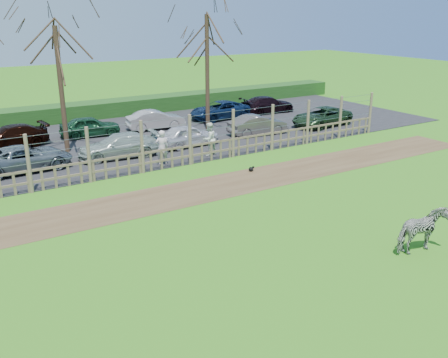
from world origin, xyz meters
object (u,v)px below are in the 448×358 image
car_2 (25,158)px  car_3 (119,146)px  zebra (423,231)px  car_10 (90,126)px  car_13 (267,104)px  tree_mid (58,59)px  tree_right (207,45)px  visitor_b (209,139)px  car_6 (322,117)px  crow (251,169)px  visitor_a (162,148)px  car_9 (9,137)px  car_5 (258,125)px  car_12 (220,110)px  car_4 (188,135)px  car_11 (156,120)px

car_2 → car_3: (4.55, -0.22, 0.00)m
zebra → car_10: size_ratio=0.49×
car_3 → car_13: (13.50, 5.39, 0.00)m
tree_mid → car_2: (-2.60, -2.31, -4.23)m
tree_mid → zebra: (6.15, -17.59, -4.14)m
car_2 → car_13: bearing=-77.7°
tree_right → visitor_b: size_ratio=4.26×
tree_right → car_13: 8.28m
car_6 → car_13: size_ratio=1.04×
tree_mid → crow: (6.39, -8.00, -4.75)m
visitor_a → crow: bearing=149.4°
tree_mid → zebra: 19.09m
crow → car_10: bearing=111.8°
tree_mid → car_9: size_ratio=1.65×
crow → car_13: 14.16m
crow → tree_right: bearing=72.9°
car_5 → car_13: bearing=-36.7°
zebra → car_10: (-4.03, 20.27, -0.08)m
tree_right → car_12: bearing=45.4°
zebra → car_3: zebra is taller
visitor_b → car_5: 5.35m
visitor_b → car_6: 9.97m
visitor_a → car_4: size_ratio=0.49×
car_10 → car_2: bearing=143.5°
car_2 → car_12: same height
car_2 → car_9: bearing=-5.6°
tree_mid → tree_right: tree_right is taller
car_3 → car_11: same height
car_6 → car_13: 5.44m
car_6 → car_3: bearing=-96.9°
car_13 → tree_right: bearing=113.4°
car_3 → car_10: same height
zebra → car_11: size_ratio=0.47×
tree_mid → zebra: tree_mid is taller
car_6 → crow: bearing=-66.8°
crow → car_5: size_ratio=0.08×
car_3 → car_6: (13.85, -0.04, 0.00)m
car_4 → car_6: (9.78, -0.12, 0.00)m
visitor_b → car_5: visitor_b is taller
tree_right → zebra: (-2.85, -18.09, -4.52)m
car_5 → car_4: bearing=96.6°
car_5 → car_9: (-13.30, 4.77, 0.00)m
tree_right → zebra: 18.87m
car_2 → car_5: bearing=-93.7°
visitor_b → car_6: (9.74, 2.10, -0.26)m
car_6 → car_11: same height
car_13 → car_12: bearing=93.1°
visitor_a → car_13: visitor_a is taller
visitor_b → car_10: bearing=-79.0°
visitor_b → car_10: (-3.94, 7.34, -0.26)m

